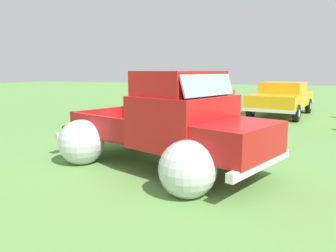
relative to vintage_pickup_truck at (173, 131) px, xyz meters
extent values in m
plane|color=#609347|center=(-0.37, 0.13, -0.76)|extent=(80.00, 80.00, 0.00)
cylinder|color=black|center=(1.29, 0.47, -0.38)|extent=(0.79, 0.46, 0.76)
cylinder|color=silver|center=(1.29, 0.47, -0.38)|extent=(0.40, 0.33, 0.34)
cylinder|color=black|center=(0.72, -1.17, -0.38)|extent=(0.79, 0.46, 0.76)
cylinder|color=silver|center=(0.72, -1.17, -0.38)|extent=(0.40, 0.33, 0.34)
cylinder|color=black|center=(-1.36, 1.39, -0.38)|extent=(0.79, 0.46, 0.76)
cylinder|color=silver|center=(-1.36, 1.39, -0.38)|extent=(0.40, 0.33, 0.34)
cylinder|color=black|center=(-1.93, -0.25, -0.38)|extent=(0.79, 0.46, 0.76)
cylinder|color=silver|center=(-1.93, -0.25, -0.38)|extent=(0.40, 0.33, 0.34)
sphere|color=silver|center=(-1.34, 1.44, -0.32)|extent=(1.22, 1.22, 0.96)
sphere|color=silver|center=(-1.94, -0.30, -0.32)|extent=(1.22, 1.22, 0.96)
cube|color=olive|center=(-1.26, 0.44, -0.22)|extent=(2.44, 2.13, 0.04)
cube|color=red|center=(-1.03, 1.13, 0.01)|extent=(1.96, 0.75, 0.50)
cube|color=red|center=(-1.50, -0.25, 0.01)|extent=(1.96, 0.75, 0.50)
cube|color=red|center=(-0.33, 0.12, 0.01)|extent=(0.58, 1.48, 0.50)
cube|color=red|center=(-2.20, 0.76, 0.01)|extent=(0.58, 1.48, 0.50)
cube|color=red|center=(0.25, -0.09, 0.24)|extent=(1.93, 2.08, 0.95)
cube|color=red|center=(0.15, -0.05, 0.94)|extent=(1.59, 1.83, 0.45)
cube|color=#8CADB7|center=(0.76, -0.26, 0.92)|extent=(0.62, 1.43, 0.38)
cube|color=red|center=(1.24, -0.43, 0.04)|extent=(1.71, 1.94, 0.55)
sphere|color=silver|center=(1.30, 0.50, -0.34)|extent=(1.17, 1.17, 0.92)
sphere|color=silver|center=(0.71, -1.20, -0.34)|extent=(1.17, 1.17, 0.92)
cube|color=silver|center=(-2.48, 0.86, -0.30)|extent=(0.76, 1.91, 0.14)
cube|color=silver|center=(1.75, -0.61, -0.30)|extent=(0.76, 1.91, 0.14)
sphere|color=red|center=(-2.19, 1.59, -0.12)|extent=(0.14, 0.14, 0.11)
sphere|color=red|center=(-2.70, 0.10, -0.12)|extent=(0.14, 0.14, 0.11)
cylinder|color=black|center=(-1.15, 7.20, -0.43)|extent=(0.26, 0.67, 0.66)
cylinder|color=silver|center=(-1.15, 7.20, -0.43)|extent=(0.24, 0.31, 0.30)
cylinder|color=black|center=(-2.83, 7.34, -0.43)|extent=(0.26, 0.67, 0.66)
cylinder|color=silver|center=(-2.83, 7.34, -0.43)|extent=(0.24, 0.31, 0.30)
cylinder|color=black|center=(-0.92, 9.82, -0.43)|extent=(0.26, 0.67, 0.66)
cylinder|color=silver|center=(-0.92, 9.82, -0.43)|extent=(0.24, 0.31, 0.30)
cylinder|color=black|center=(-2.61, 9.97, -0.43)|extent=(0.26, 0.67, 0.66)
cylinder|color=silver|center=(-2.61, 9.97, -0.43)|extent=(0.24, 0.31, 0.30)
cube|color=red|center=(-1.88, 8.58, -0.05)|extent=(2.16, 4.26, 0.55)
cube|color=#8CADB7|center=(-1.86, 8.75, 0.45)|extent=(1.71, 1.86, 0.45)
cube|color=silver|center=(-1.71, 10.60, -0.31)|extent=(1.87, 0.26, 0.12)
cube|color=silver|center=(-2.05, 6.57, -0.31)|extent=(1.87, 0.26, 0.12)
cylinder|color=black|center=(2.15, 7.40, -0.43)|extent=(0.30, 0.68, 0.66)
cylinder|color=silver|center=(2.15, 7.40, -0.43)|extent=(0.26, 0.33, 0.30)
cylinder|color=black|center=(0.41, 7.67, -0.43)|extent=(0.30, 0.68, 0.66)
cylinder|color=silver|center=(0.41, 7.67, -0.43)|extent=(0.26, 0.33, 0.30)
cylinder|color=black|center=(2.60, 10.32, -0.43)|extent=(0.30, 0.68, 0.66)
cylinder|color=silver|center=(2.60, 10.32, -0.43)|extent=(0.26, 0.33, 0.30)
cylinder|color=black|center=(0.86, 10.59, -0.43)|extent=(0.30, 0.68, 0.66)
cylinder|color=silver|center=(0.86, 10.59, -0.43)|extent=(0.26, 0.33, 0.30)
cube|color=#F2A819|center=(1.51, 8.99, -0.05)|extent=(2.57, 4.85, 0.55)
cube|color=#F2A819|center=(1.53, 9.17, 0.45)|extent=(1.92, 2.17, 0.45)
cube|color=silver|center=(1.86, 11.23, -0.31)|extent=(1.93, 0.40, 0.12)
cube|color=silver|center=(1.16, 6.75, -0.31)|extent=(1.93, 0.40, 0.12)
camera|label=1|loc=(2.27, -5.85, 1.18)|focal=35.11mm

